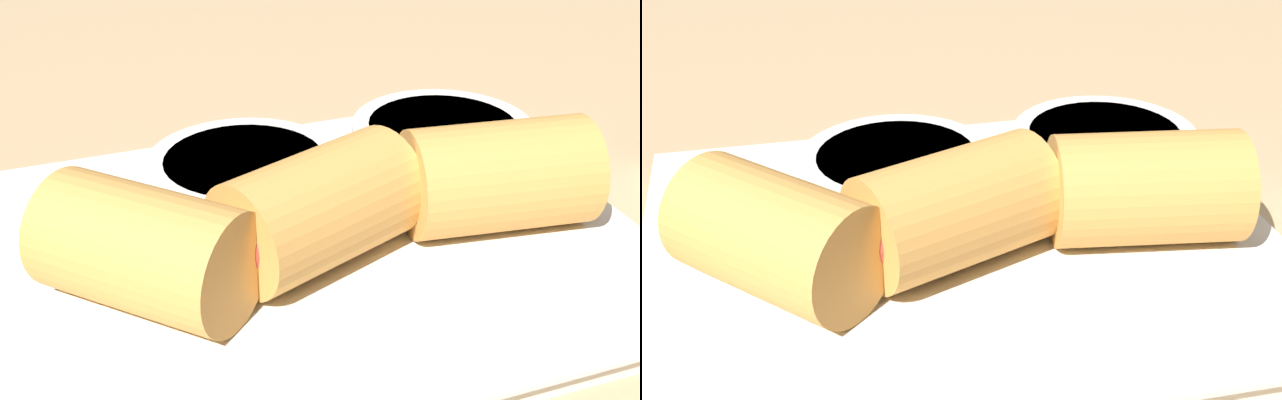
# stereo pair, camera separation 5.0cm
# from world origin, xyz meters

# --- Properties ---
(table_surface) EXTENTS (1.80, 1.40, 0.02)m
(table_surface) POSITION_xyz_m (0.00, 0.00, 0.01)
(table_surface) COLOR tan
(table_surface) RESTS_ON ground
(serving_plate) EXTENTS (0.31, 0.26, 0.01)m
(serving_plate) POSITION_xyz_m (-0.01, 0.03, 0.03)
(serving_plate) COLOR white
(serving_plate) RESTS_ON table_surface
(roll_front_left) EXTENTS (0.10, 0.08, 0.05)m
(roll_front_left) POSITION_xyz_m (-0.03, 0.01, 0.06)
(roll_front_left) COLOR #D19347
(roll_front_left) RESTS_ON serving_plate
(roll_front_right) EXTENTS (0.10, 0.07, 0.05)m
(roll_front_right) POSITION_xyz_m (0.07, 0.01, 0.06)
(roll_front_right) COLOR #D19347
(roll_front_right) RESTS_ON serving_plate
(roll_back_left) EXTENTS (0.10, 0.10, 0.05)m
(roll_back_left) POSITION_xyz_m (-0.11, 0.01, 0.06)
(roll_back_left) COLOR #D19347
(roll_back_left) RESTS_ON serving_plate
(dipping_bowl_near) EXTENTS (0.10, 0.10, 0.03)m
(dipping_bowl_near) POSITION_xyz_m (-0.04, 0.07, 0.05)
(dipping_bowl_near) COLOR silver
(dipping_bowl_near) RESTS_ON serving_plate
(dipping_bowl_far) EXTENTS (0.10, 0.10, 0.03)m
(dipping_bowl_far) POSITION_xyz_m (0.07, 0.08, 0.05)
(dipping_bowl_far) COLOR silver
(dipping_bowl_far) RESTS_ON serving_plate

